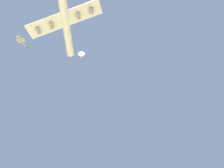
% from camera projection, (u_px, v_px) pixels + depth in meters
% --- Properties ---
extents(carrier_jet, '(61.04, 63.28, 23.61)m').
position_uv_depth(carrier_jet, '(65.00, 20.00, 146.34)').
color(carrier_jet, white).
extents(chase_jet_trailing, '(11.90, 13.63, 4.00)m').
position_uv_depth(chase_jet_trailing, '(22.00, 42.00, 177.72)').
color(chase_jet_trailing, '#999EA3').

